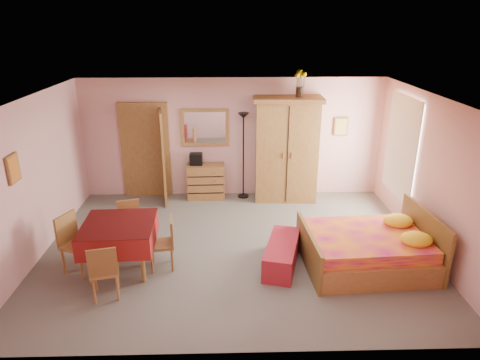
{
  "coord_description": "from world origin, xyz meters",
  "views": [
    {
      "loc": [
        -0.09,
        -6.54,
        3.73
      ],
      "look_at": [
        0.1,
        0.3,
        1.15
      ],
      "focal_mm": 32.0,
      "sensor_mm": 36.0,
      "label": 1
    }
  ],
  "objects_px": {
    "sunflower_vase": "(300,83)",
    "bench": "(282,254)",
    "chair_west": "(78,244)",
    "chair_north": "(131,226)",
    "chest_of_drawers": "(206,181)",
    "chair_south": "(104,270)",
    "bed": "(367,240)",
    "stereo": "(196,159)",
    "floor_lamp": "(243,156)",
    "wall_mirror": "(205,127)",
    "chair_east": "(161,244)",
    "dining_table": "(121,246)",
    "wardrobe": "(286,150)"
  },
  "relations": [
    {
      "from": "sunflower_vase",
      "to": "bench",
      "type": "xyz_separation_m",
      "value": [
        -0.62,
        -2.77,
        -2.31
      ]
    },
    {
      "from": "chair_west",
      "to": "bench",
      "type": "bearing_deg",
      "value": 114.13
    },
    {
      "from": "chair_north",
      "to": "chair_west",
      "type": "xyz_separation_m",
      "value": [
        -0.65,
        -0.71,
        0.06
      ]
    },
    {
      "from": "chest_of_drawers",
      "to": "chair_south",
      "type": "bearing_deg",
      "value": -110.9
    },
    {
      "from": "bed",
      "to": "chair_west",
      "type": "relative_size",
      "value": 2.08
    },
    {
      "from": "stereo",
      "to": "floor_lamp",
      "type": "xyz_separation_m",
      "value": [
        1.03,
        -0.01,
        0.06
      ]
    },
    {
      "from": "wall_mirror",
      "to": "chair_east",
      "type": "relative_size",
      "value": 1.21
    },
    {
      "from": "chest_of_drawers",
      "to": "bed",
      "type": "relative_size",
      "value": 0.41
    },
    {
      "from": "bed",
      "to": "dining_table",
      "type": "xyz_separation_m",
      "value": [
        -3.88,
        0.01,
        -0.06
      ]
    },
    {
      "from": "wardrobe",
      "to": "dining_table",
      "type": "height_order",
      "value": "wardrobe"
    },
    {
      "from": "dining_table",
      "to": "chair_north",
      "type": "height_order",
      "value": "chair_north"
    },
    {
      "from": "wardrobe",
      "to": "chair_north",
      "type": "distance_m",
      "value": 3.68
    },
    {
      "from": "wall_mirror",
      "to": "floor_lamp",
      "type": "relative_size",
      "value": 0.54
    },
    {
      "from": "floor_lamp",
      "to": "bench",
      "type": "height_order",
      "value": "floor_lamp"
    },
    {
      "from": "chair_west",
      "to": "chair_east",
      "type": "bearing_deg",
      "value": 115.77
    },
    {
      "from": "wall_mirror",
      "to": "chair_north",
      "type": "xyz_separation_m",
      "value": [
        -1.18,
        -2.41,
        -1.13
      ]
    },
    {
      "from": "chest_of_drawers",
      "to": "wall_mirror",
      "type": "height_order",
      "value": "wall_mirror"
    },
    {
      "from": "dining_table",
      "to": "chair_west",
      "type": "bearing_deg",
      "value": -176.3
    },
    {
      "from": "chair_north",
      "to": "chair_east",
      "type": "bearing_deg",
      "value": 116.22
    },
    {
      "from": "wardrobe",
      "to": "sunflower_vase",
      "type": "height_order",
      "value": "sunflower_vase"
    },
    {
      "from": "bench",
      "to": "chair_east",
      "type": "distance_m",
      "value": 1.92
    },
    {
      "from": "sunflower_vase",
      "to": "bench",
      "type": "bearing_deg",
      "value": -102.62
    },
    {
      "from": "dining_table",
      "to": "chair_south",
      "type": "xyz_separation_m",
      "value": [
        -0.06,
        -0.71,
        0.03
      ]
    },
    {
      "from": "stereo",
      "to": "wall_mirror",
      "type": "bearing_deg",
      "value": 40.7
    },
    {
      "from": "dining_table",
      "to": "chair_west",
      "type": "xyz_separation_m",
      "value": [
        -0.64,
        -0.04,
        0.07
      ]
    },
    {
      "from": "stereo",
      "to": "chair_south",
      "type": "bearing_deg",
      "value": -106.27
    },
    {
      "from": "bench",
      "to": "chair_north",
      "type": "bearing_deg",
      "value": 165.91
    },
    {
      "from": "floor_lamp",
      "to": "sunflower_vase",
      "type": "bearing_deg",
      "value": -4.81
    },
    {
      "from": "bed",
      "to": "dining_table",
      "type": "distance_m",
      "value": 3.88
    },
    {
      "from": "bed",
      "to": "chair_south",
      "type": "distance_m",
      "value": 4.0
    },
    {
      "from": "chest_of_drawers",
      "to": "chair_north",
      "type": "distance_m",
      "value": 2.5
    },
    {
      "from": "wall_mirror",
      "to": "bench",
      "type": "bearing_deg",
      "value": -66.91
    },
    {
      "from": "wall_mirror",
      "to": "bed",
      "type": "bearing_deg",
      "value": -49.69
    },
    {
      "from": "wall_mirror",
      "to": "bench",
      "type": "xyz_separation_m",
      "value": [
        1.34,
        -3.05,
        -1.35
      ]
    },
    {
      "from": "chair_west",
      "to": "stereo",
      "type": "bearing_deg",
      "value": 173.81
    },
    {
      "from": "wall_mirror",
      "to": "stereo",
      "type": "xyz_separation_m",
      "value": [
        -0.2,
        -0.17,
        -0.66
      ]
    },
    {
      "from": "wardrobe",
      "to": "bench",
      "type": "bearing_deg",
      "value": -95.49
    },
    {
      "from": "chair_south",
      "to": "wardrobe",
      "type": "bearing_deg",
      "value": 36.28
    },
    {
      "from": "wardrobe",
      "to": "sunflower_vase",
      "type": "xyz_separation_m",
      "value": [
        0.23,
        0.0,
        1.39
      ]
    },
    {
      "from": "chest_of_drawers",
      "to": "wardrobe",
      "type": "height_order",
      "value": "wardrobe"
    },
    {
      "from": "chest_of_drawers",
      "to": "stereo",
      "type": "distance_m",
      "value": 0.55
    },
    {
      "from": "chest_of_drawers",
      "to": "floor_lamp",
      "type": "xyz_separation_m",
      "value": [
        0.82,
        0.02,
        0.57
      ]
    },
    {
      "from": "chair_north",
      "to": "chair_south",
      "type": "bearing_deg",
      "value": 69.23
    },
    {
      "from": "sunflower_vase",
      "to": "chair_south",
      "type": "relative_size",
      "value": 0.63
    },
    {
      "from": "bed",
      "to": "chair_south",
      "type": "bearing_deg",
      "value": -173.39
    },
    {
      "from": "wardrobe",
      "to": "bed",
      "type": "bearing_deg",
      "value": -68.73
    },
    {
      "from": "chest_of_drawers",
      "to": "chair_east",
      "type": "height_order",
      "value": "chair_east"
    },
    {
      "from": "chest_of_drawers",
      "to": "chair_east",
      "type": "relative_size",
      "value": 0.96
    },
    {
      "from": "floor_lamp",
      "to": "chair_west",
      "type": "xyz_separation_m",
      "value": [
        -2.66,
        -2.93,
        -0.48
      ]
    },
    {
      "from": "bench",
      "to": "chair_west",
      "type": "distance_m",
      "value": 3.19
    }
  ]
}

